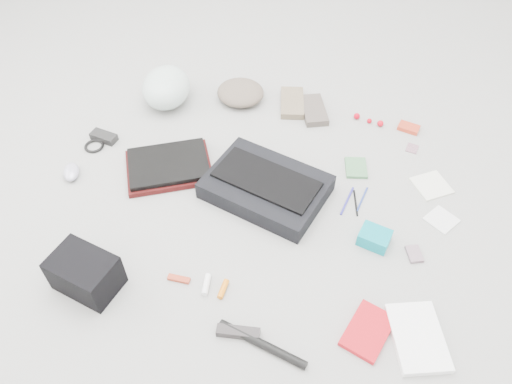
# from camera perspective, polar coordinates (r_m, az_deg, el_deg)

# --- Properties ---
(ground_plane) EXTENTS (4.00, 4.00, 0.00)m
(ground_plane) POSITION_cam_1_polar(r_m,az_deg,el_deg) (1.97, 0.00, -0.97)
(ground_plane) COLOR gray
(messenger_bag) EXTENTS (0.54, 0.47, 0.08)m
(messenger_bag) POSITION_cam_1_polar(r_m,az_deg,el_deg) (1.97, 1.15, 0.59)
(messenger_bag) COLOR black
(messenger_bag) RESTS_ON ground_plane
(bag_flap) EXTENTS (0.44, 0.32, 0.01)m
(bag_flap) POSITION_cam_1_polar(r_m,az_deg,el_deg) (1.94, 1.17, 1.46)
(bag_flap) COLOR black
(bag_flap) RESTS_ON messenger_bag
(laptop_sleeve) EXTENTS (0.42, 0.37, 0.02)m
(laptop_sleeve) POSITION_cam_1_polar(r_m,az_deg,el_deg) (2.11, -9.91, 2.77)
(laptop_sleeve) COLOR #3D0C0C
(laptop_sleeve) RESTS_ON ground_plane
(laptop) EXTENTS (0.39, 0.34, 0.02)m
(laptop) POSITION_cam_1_polar(r_m,az_deg,el_deg) (2.09, -9.99, 3.21)
(laptop) COLOR black
(laptop) RESTS_ON laptop_sleeve
(bike_helmet) EXTENTS (0.25, 0.30, 0.17)m
(bike_helmet) POSITION_cam_1_polar(r_m,az_deg,el_deg) (2.42, -10.21, 11.69)
(bike_helmet) COLOR silver
(bike_helmet) RESTS_ON ground_plane
(beanie) EXTENTS (0.28, 0.28, 0.08)m
(beanie) POSITION_cam_1_polar(r_m,az_deg,el_deg) (2.42, -1.78, 11.30)
(beanie) COLOR brown
(beanie) RESTS_ON ground_plane
(mitten_left) EXTENTS (0.13, 0.22, 0.03)m
(mitten_left) POSITION_cam_1_polar(r_m,az_deg,el_deg) (2.40, 4.15, 10.13)
(mitten_left) COLOR #74644D
(mitten_left) RESTS_ON ground_plane
(mitten_right) EXTENTS (0.16, 0.23, 0.03)m
(mitten_right) POSITION_cam_1_polar(r_m,az_deg,el_deg) (2.37, 6.60, 9.28)
(mitten_right) COLOR #534A43
(mitten_right) RESTS_ON ground_plane
(power_brick) EXTENTS (0.13, 0.08, 0.03)m
(power_brick) POSITION_cam_1_polar(r_m,az_deg,el_deg) (2.31, -17.00, 6.05)
(power_brick) COLOR black
(power_brick) RESTS_ON ground_plane
(cable_coil) EXTENTS (0.11, 0.11, 0.01)m
(cable_coil) POSITION_cam_1_polar(r_m,az_deg,el_deg) (2.29, -18.02, 5.01)
(cable_coil) COLOR black
(cable_coil) RESTS_ON ground_plane
(mouse) EXTENTS (0.10, 0.12, 0.04)m
(mouse) POSITION_cam_1_polar(r_m,az_deg,el_deg) (2.19, -20.37, 2.17)
(mouse) COLOR #A7A5BB
(mouse) RESTS_ON ground_plane
(camera_bag) EXTENTS (0.25, 0.21, 0.14)m
(camera_bag) POSITION_cam_1_polar(r_m,az_deg,el_deg) (1.78, -18.93, -8.76)
(camera_bag) COLOR black
(camera_bag) RESTS_ON ground_plane
(multitool) EXTENTS (0.08, 0.03, 0.01)m
(multitool) POSITION_cam_1_polar(r_m,az_deg,el_deg) (1.77, -8.81, -9.78)
(multitool) COLOR #9B311B
(multitool) RESTS_ON ground_plane
(toiletry_tube_white) EXTENTS (0.03, 0.08, 0.02)m
(toiletry_tube_white) POSITION_cam_1_polar(r_m,az_deg,el_deg) (1.74, -5.70, -10.47)
(toiletry_tube_white) COLOR white
(toiletry_tube_white) RESTS_ON ground_plane
(toiletry_tube_orange) EXTENTS (0.03, 0.07, 0.02)m
(toiletry_tube_orange) POSITION_cam_1_polar(r_m,az_deg,el_deg) (1.72, -3.77, -11.01)
(toiletry_tube_orange) COLOR orange
(toiletry_tube_orange) RESTS_ON ground_plane
(u_lock) EXTENTS (0.14, 0.04, 0.03)m
(u_lock) POSITION_cam_1_polar(r_m,az_deg,el_deg) (1.64, -2.04, -15.72)
(u_lock) COLOR black
(u_lock) RESTS_ON ground_plane
(bike_pump) EXTENTS (0.30, 0.12, 0.03)m
(bike_pump) POSITION_cam_1_polar(r_m,az_deg,el_deg) (1.62, 0.70, -16.98)
(bike_pump) COLOR black
(bike_pump) RESTS_ON ground_plane
(book_red) EXTENTS (0.19, 0.22, 0.02)m
(book_red) POSITION_cam_1_polar(r_m,az_deg,el_deg) (1.69, 12.67, -15.23)
(book_red) COLOR red
(book_red) RESTS_ON ground_plane
(book_white) EXTENTS (0.21, 0.26, 0.02)m
(book_white) POSITION_cam_1_polar(r_m,az_deg,el_deg) (1.71, 17.99, -15.53)
(book_white) COLOR white
(book_white) RESTS_ON ground_plane
(notepad) EXTENTS (0.10, 0.12, 0.01)m
(notepad) POSITION_cam_1_polar(r_m,az_deg,el_deg) (2.13, 11.36, 2.74)
(notepad) COLOR #407147
(notepad) RESTS_ON ground_plane
(pen_blue) EXTENTS (0.05, 0.15, 0.01)m
(pen_blue) POSITION_cam_1_polar(r_m,az_deg,el_deg) (2.00, 10.37, -0.99)
(pen_blue) COLOR navy
(pen_blue) RESTS_ON ground_plane
(pen_black) EXTENTS (0.02, 0.13, 0.01)m
(pen_black) POSITION_cam_1_polar(r_m,az_deg,el_deg) (2.00, 11.32, -1.23)
(pen_black) COLOR black
(pen_black) RESTS_ON ground_plane
(pen_navy) EXTENTS (0.05, 0.13, 0.01)m
(pen_navy) POSITION_cam_1_polar(r_m,az_deg,el_deg) (2.01, 12.04, -0.82)
(pen_navy) COLOR navy
(pen_navy) RESTS_ON ground_plane
(accordion_wallet) EXTENTS (0.13, 0.12, 0.05)m
(accordion_wallet) POSITION_cam_1_polar(r_m,az_deg,el_deg) (1.87, 13.39, -5.10)
(accordion_wallet) COLOR #058899
(accordion_wallet) RESTS_ON ground_plane
(card_deck) EXTENTS (0.07, 0.08, 0.01)m
(card_deck) POSITION_cam_1_polar(r_m,az_deg,el_deg) (1.89, 17.64, -6.77)
(card_deck) COLOR gray
(card_deck) RESTS_ON ground_plane
(napkin_top) EXTENTS (0.18, 0.18, 0.01)m
(napkin_top) POSITION_cam_1_polar(r_m,az_deg,el_deg) (2.14, 19.41, 0.71)
(napkin_top) COLOR silver
(napkin_top) RESTS_ON ground_plane
(napkin_bottom) EXTENTS (0.14, 0.14, 0.01)m
(napkin_bottom) POSITION_cam_1_polar(r_m,az_deg,el_deg) (2.03, 20.43, -2.99)
(napkin_bottom) COLOR silver
(napkin_bottom) RESTS_ON ground_plane
(lollipop_a) EXTENTS (0.03, 0.03, 0.03)m
(lollipop_a) POSITION_cam_1_polar(r_m,az_deg,el_deg) (2.37, 11.45, 8.49)
(lollipop_a) COLOR #BB0015
(lollipop_a) RESTS_ON ground_plane
(lollipop_b) EXTENTS (0.02, 0.02, 0.02)m
(lollipop_b) POSITION_cam_1_polar(r_m,az_deg,el_deg) (2.36, 12.83, 7.93)
(lollipop_b) COLOR #B20211
(lollipop_b) RESTS_ON ground_plane
(lollipop_c) EXTENTS (0.03, 0.03, 0.03)m
(lollipop_c) POSITION_cam_1_polar(r_m,az_deg,el_deg) (2.35, 14.03, 7.61)
(lollipop_c) COLOR red
(lollipop_c) RESTS_ON ground_plane
(altoids_tin) EXTENTS (0.11, 0.08, 0.02)m
(altoids_tin) POSITION_cam_1_polar(r_m,az_deg,el_deg) (2.37, 17.06, 7.04)
(altoids_tin) COLOR #BB3720
(altoids_tin) RESTS_ON ground_plane
(stamp_sheet) EXTENTS (0.06, 0.07, 0.00)m
(stamp_sheet) POSITION_cam_1_polar(r_m,az_deg,el_deg) (2.28, 17.42, 4.78)
(stamp_sheet) COLOR gray
(stamp_sheet) RESTS_ON ground_plane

